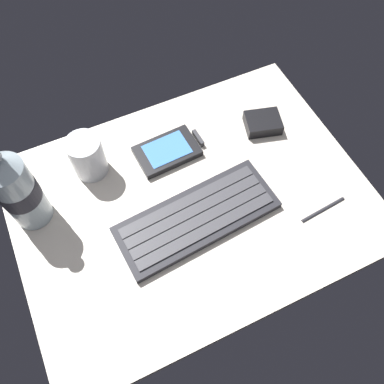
{
  "coord_description": "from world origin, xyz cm",
  "views": [
    {
      "loc": [
        -15.02,
        -32.08,
        65.84
      ],
      "look_at": [
        0.0,
        0.0,
        3.0
      ],
      "focal_mm": 38.01,
      "sensor_mm": 36.0,
      "label": 1
    }
  ],
  "objects_px": {
    "handheld_device": "(170,150)",
    "juice_cup": "(88,158)",
    "keyboard": "(197,217)",
    "stylus_pen": "(323,209)",
    "charger_block": "(263,123)",
    "water_bottle": "(16,189)"
  },
  "relations": [
    {
      "from": "handheld_device",
      "to": "water_bottle",
      "type": "xyz_separation_m",
      "value": [
        -0.28,
        -0.02,
        0.08
      ]
    },
    {
      "from": "handheld_device",
      "to": "stylus_pen",
      "type": "xyz_separation_m",
      "value": [
        0.2,
        -0.23,
        -0.0
      ]
    },
    {
      "from": "water_bottle",
      "to": "charger_block",
      "type": "relative_size",
      "value": 2.97
    },
    {
      "from": "handheld_device",
      "to": "juice_cup",
      "type": "bearing_deg",
      "value": 169.66
    },
    {
      "from": "stylus_pen",
      "to": "juice_cup",
      "type": "bearing_deg",
      "value": 138.56
    },
    {
      "from": "keyboard",
      "to": "handheld_device",
      "type": "relative_size",
      "value": 2.27
    },
    {
      "from": "keyboard",
      "to": "stylus_pen",
      "type": "height_order",
      "value": "keyboard"
    },
    {
      "from": "keyboard",
      "to": "charger_block",
      "type": "xyz_separation_m",
      "value": [
        0.21,
        0.13,
        0.0
      ]
    },
    {
      "from": "juice_cup",
      "to": "water_bottle",
      "type": "bearing_deg",
      "value": -158.75
    },
    {
      "from": "charger_block",
      "to": "stylus_pen",
      "type": "xyz_separation_m",
      "value": [
        0.0,
        -0.21,
        -0.01
      ]
    },
    {
      "from": "water_bottle",
      "to": "stylus_pen",
      "type": "distance_m",
      "value": 0.53
    },
    {
      "from": "keyboard",
      "to": "water_bottle",
      "type": "height_order",
      "value": "water_bottle"
    },
    {
      "from": "juice_cup",
      "to": "charger_block",
      "type": "bearing_deg",
      "value": -8.0
    },
    {
      "from": "handheld_device",
      "to": "charger_block",
      "type": "distance_m",
      "value": 0.2
    },
    {
      "from": "juice_cup",
      "to": "charger_block",
      "type": "xyz_separation_m",
      "value": [
        0.35,
        -0.05,
        -0.03
      ]
    },
    {
      "from": "charger_block",
      "to": "juice_cup",
      "type": "bearing_deg",
      "value": 172.0
    },
    {
      "from": "handheld_device",
      "to": "stylus_pen",
      "type": "distance_m",
      "value": 0.31
    },
    {
      "from": "water_bottle",
      "to": "juice_cup",
      "type": "bearing_deg",
      "value": 21.25
    },
    {
      "from": "water_bottle",
      "to": "stylus_pen",
      "type": "xyz_separation_m",
      "value": [
        0.48,
        -0.21,
        -0.09
      ]
    },
    {
      "from": "handheld_device",
      "to": "water_bottle",
      "type": "bearing_deg",
      "value": -175.76
    },
    {
      "from": "handheld_device",
      "to": "keyboard",
      "type": "bearing_deg",
      "value": -95.58
    },
    {
      "from": "juice_cup",
      "to": "charger_block",
      "type": "height_order",
      "value": "juice_cup"
    }
  ]
}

